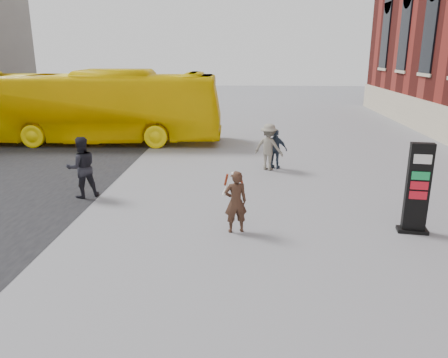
# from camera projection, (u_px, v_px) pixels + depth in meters

# --- Properties ---
(ground) EXTENTS (100.00, 100.00, 0.00)m
(ground) POSITION_uv_depth(u_px,v_px,m) (260.00, 244.00, 10.38)
(ground) COLOR #9E9EA3
(info_pylon) EXTENTS (0.78, 0.47, 2.30)m
(info_pylon) POSITION_uv_depth(u_px,v_px,m) (418.00, 189.00, 10.76)
(info_pylon) COLOR black
(info_pylon) RESTS_ON ground
(woman) EXTENTS (0.71, 0.67, 1.60)m
(woman) POSITION_uv_depth(u_px,v_px,m) (236.00, 201.00, 10.88)
(woman) COLOR #392519
(woman) RESTS_ON ground
(bus) EXTENTS (12.89, 3.42, 3.56)m
(bus) POSITION_uv_depth(u_px,v_px,m) (91.00, 107.00, 21.52)
(bus) COLOR #FFDA02
(bus) RESTS_ON road
(pedestrian_a) EXTENTS (1.17, 1.11, 1.91)m
(pedestrian_a) POSITION_uv_depth(u_px,v_px,m) (82.00, 167.00, 13.50)
(pedestrian_a) COLOR black
(pedestrian_a) RESTS_ON ground
(pedestrian_b) EXTENTS (1.33, 1.13, 1.79)m
(pedestrian_b) POSITION_uv_depth(u_px,v_px,m) (269.00, 147.00, 16.66)
(pedestrian_b) COLOR gray
(pedestrian_b) RESTS_ON ground
(pedestrian_c) EXTENTS (0.97, 0.68, 1.54)m
(pedestrian_c) POSITION_uv_depth(u_px,v_px,m) (276.00, 149.00, 16.89)
(pedestrian_c) COLOR #2E3B4E
(pedestrian_c) RESTS_ON ground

